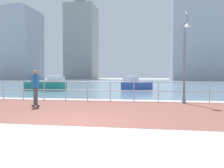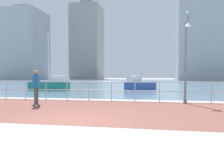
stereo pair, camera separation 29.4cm
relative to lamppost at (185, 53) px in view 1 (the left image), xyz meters
The scene contains 11 objects.
ground 34.73m from the lamppost, 96.91° to the left, with size 220.00×220.00×0.00m, color #ADAAA5.
brick_paving 5.68m from the lamppost, 146.56° to the right, with size 28.00×7.04×0.01m, color brown.
harbor_water 46.04m from the lamppost, 95.20° to the left, with size 180.00×88.00×0.00m, color #6B899E.
waterfront_railing 4.65m from the lamppost, 169.50° to the left, with size 25.25×0.06×1.16m.
lamppost is the anchor object (origin of this frame).
skateboarder 7.83m from the lamppost, 161.29° to the right, with size 0.41×0.55×1.78m.
sailboat_ivory 12.42m from the lamppost, 105.46° to the left, with size 3.19×4.29×5.89m.
sailboat_blue 15.77m from the lamppost, 142.29° to the left, with size 4.40×1.87×5.99m.
tower_beige 97.79m from the lamppost, 126.10° to the left, with size 15.41×16.46×30.99m.
tower_steel 102.81m from the lamppost, 109.97° to the left, with size 13.48×14.13×36.79m.
tower_brick 74.43m from the lamppost, 79.38° to the left, with size 16.75×14.37×30.10m.
Camera 1 is at (2.39, -7.22, 1.49)m, focal length 37.41 mm.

